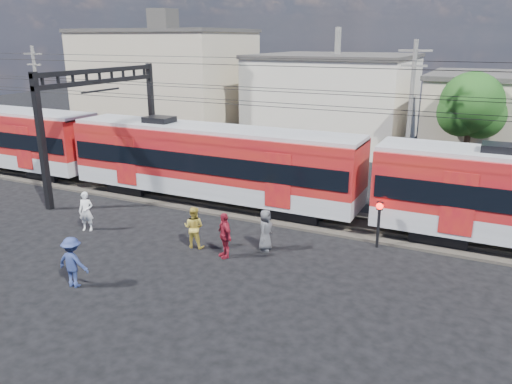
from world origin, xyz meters
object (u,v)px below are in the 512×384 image
pedestrian_a (86,211)px  pedestrian_c (73,262)px  crossing_signal (379,216)px  commuter_train (215,160)px

pedestrian_a → pedestrian_c: size_ratio=0.98×
crossing_signal → pedestrian_a: bearing=-162.9°
commuter_train → pedestrian_c: 10.38m
crossing_signal → pedestrian_c: bearing=-137.6°
commuter_train → crossing_signal: commuter_train is taller
pedestrian_a → pedestrian_c: (3.56, -4.36, 0.02)m
commuter_train → pedestrian_a: (-3.42, -5.91, -1.48)m
pedestrian_a → commuter_train: bearing=40.0°
commuter_train → pedestrian_c: (0.14, -10.27, -1.46)m
pedestrian_c → commuter_train: bearing=-93.5°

